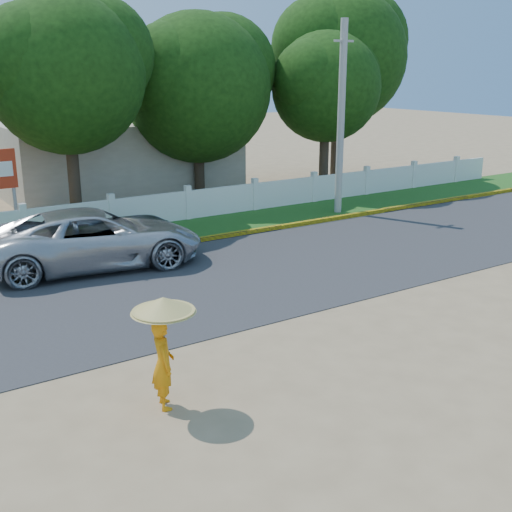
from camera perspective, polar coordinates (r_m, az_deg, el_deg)
The scene contains 10 objects.
ground at distance 13.80m, azimuth 4.61°, elevation -7.15°, with size 120.00×120.00×0.00m, color #9E8460.
road at distance 17.32m, azimuth -4.56°, elevation -2.15°, with size 60.00×7.00×0.02m, color #38383A.
grass_verge at distance 21.88m, azimuth -11.24°, elevation 1.54°, with size 60.00×3.50×0.03m, color #2D601E.
curb at distance 20.35m, azimuth -9.41°, elevation 0.71°, with size 40.00×0.18×0.16m, color yellow.
fence at distance 23.07m, azimuth -12.69°, elevation 3.58°, with size 40.00×0.10×1.10m, color silver.
building_near at distance 30.21m, azimuth -12.16°, elevation 8.59°, with size 10.00×6.00×3.20m, color #B7AD99.
utility_pole at distance 25.12m, azimuth 7.56°, elevation 11.96°, with size 0.28×0.28×7.26m, color #979794.
vehicle at distance 18.81m, azimuth -14.09°, elevation 1.53°, with size 2.78×6.03×1.68m, color #B0B3B9.
monk_with_parasol at distance 10.68m, azimuth -8.26°, elevation -7.09°, with size 1.07×1.07×1.95m.
tree_row at distance 25.93m, azimuth -12.98°, elevation 15.03°, with size 33.35×8.27×9.33m.
Camera 1 is at (-7.85, -9.93, 5.49)m, focal length 45.00 mm.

